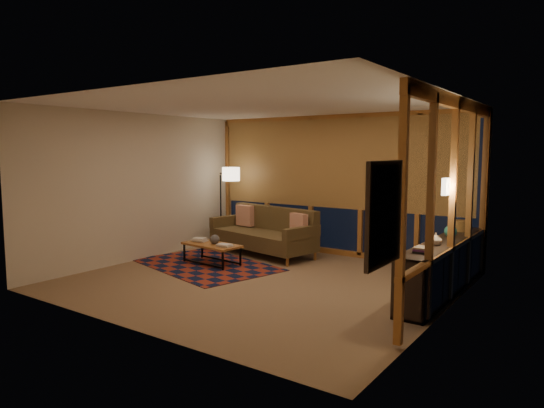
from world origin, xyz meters
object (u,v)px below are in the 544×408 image
Objects in this scene: sofa at (262,232)px; floor_lamp at (221,205)px; bookshelf at (444,266)px; coffee_table at (212,254)px.

floor_lamp is at bearing 176.20° from sofa.
bookshelf is (3.63, -0.59, -0.07)m from sofa.
bookshelf is at bearing 14.34° from coffee_table.
floor_lamp is 0.56× the size of bookshelf.
coffee_table is 0.36× the size of bookshelf.
sofa is at bearing -0.46° from floor_lamp.
sofa is 0.73× the size of bookshelf.
sofa is 1.31× the size of floor_lamp.
sofa is 2.00× the size of coffee_table.
floor_lamp reaches higher than sofa.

